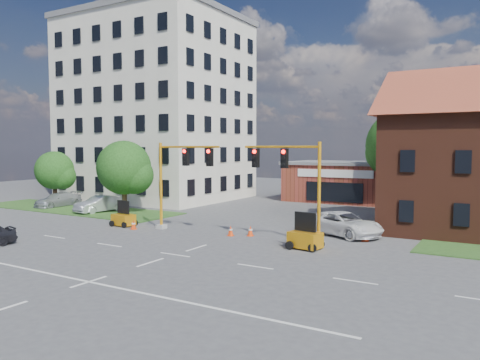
{
  "coord_description": "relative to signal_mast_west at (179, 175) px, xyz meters",
  "views": [
    {
      "loc": [
        15.87,
        -19.91,
        5.86
      ],
      "look_at": [
        -1.76,
        10.0,
        3.44
      ],
      "focal_mm": 35.0,
      "sensor_mm": 36.0,
      "label": 1
    }
  ],
  "objects": [
    {
      "name": "brick_shop",
      "position": [
        4.36,
        23.99,
        -1.76
      ],
      "size": [
        12.4,
        8.4,
        4.3
      ],
      "color": "brown",
      "rests_on": "ground"
    },
    {
      "name": "cone_b",
      "position": [
        4.12,
        0.19,
        -3.58
      ],
      "size": [
        0.4,
        0.4,
        0.7
      ],
      "color": "red",
      "rests_on": "ground"
    },
    {
      "name": "sedan_silver_front",
      "position": [
        -11.93,
        3.74,
        -3.16
      ],
      "size": [
        2.16,
        4.78,
        1.52
      ],
      "primitive_type": "imported",
      "rotation": [
        0.0,
        0.0,
        -0.12
      ],
      "color": "#B7BBC0",
      "rests_on": "ground"
    },
    {
      "name": "sedan_silver_rear",
      "position": [
        -18.48,
        4.42,
        -3.22
      ],
      "size": [
        2.12,
        4.87,
        1.39
      ],
      "primitive_type": "imported",
      "rotation": [
        0.0,
        0.0,
        -0.03
      ],
      "color": "#B7BBC0",
      "rests_on": "ground"
    },
    {
      "name": "tree_large",
      "position": [
        11.22,
        21.08,
        1.86
      ],
      "size": [
        7.41,
        7.06,
        9.57
      ],
      "color": "#312212",
      "rests_on": "ground"
    },
    {
      "name": "ground",
      "position": [
        4.36,
        -6.0,
        -3.92
      ],
      "size": [
        120.0,
        120.0,
        0.0
      ],
      "primitive_type": "plane",
      "color": "#444447",
      "rests_on": "ground"
    },
    {
      "name": "pickup_white",
      "position": [
        10.47,
        4.16,
        -3.14
      ],
      "size": [
        6.19,
        4.61,
        1.56
      ],
      "primitive_type": "imported",
      "rotation": [
        0.0,
        0.0,
        1.16
      ],
      "color": "white",
      "rests_on": "ground"
    },
    {
      "name": "cone_d",
      "position": [
        12.31,
        3.0,
        -3.58
      ],
      "size": [
        0.4,
        0.4,
        0.7
      ],
      "color": "red",
      "rests_on": "ground"
    },
    {
      "name": "office_block",
      "position": [
        -15.64,
        15.91,
        6.39
      ],
      "size": [
        18.4,
        15.4,
        20.6
      ],
      "color": "beige",
      "rests_on": "ground"
    },
    {
      "name": "cone_a",
      "position": [
        -3.17,
        -1.23,
        -3.58
      ],
      "size": [
        0.4,
        0.4,
        0.7
      ],
      "color": "red",
      "rests_on": "ground"
    },
    {
      "name": "lane_markings",
      "position": [
        4.36,
        -9.0,
        -3.91
      ],
      "size": [
        60.0,
        36.0,
        0.01
      ],
      "primitive_type": null,
      "color": "silver",
      "rests_on": "ground"
    },
    {
      "name": "signal_mast_east",
      "position": [
        8.71,
        0.0,
        0.0
      ],
      "size": [
        5.3,
        0.6,
        6.2
      ],
      "color": "gray",
      "rests_on": "ground"
    },
    {
      "name": "trailer_east",
      "position": [
        9.93,
        -1.02,
        -3.28
      ],
      "size": [
        1.96,
        1.46,
        2.04
      ],
      "rotation": [
        0.0,
        0.0,
        -0.16
      ],
      "color": "#FFA715",
      "rests_on": "ground"
    },
    {
      "name": "trailer_west",
      "position": [
        -4.78,
        -0.58,
        -3.35
      ],
      "size": [
        1.72,
        1.25,
        1.83
      ],
      "rotation": [
        0.0,
        0.0,
        -0.11
      ],
      "color": "#FFA715",
      "rests_on": "ground"
    },
    {
      "name": "grass_verge_nw",
      "position": [
        -15.64,
        4.0,
        -3.88
      ],
      "size": [
        22.0,
        6.0,
        0.08
      ],
      "primitive_type": "cube",
      "color": "#24481B",
      "rests_on": "ground"
    },
    {
      "name": "tree_nw_front",
      "position": [
        -9.4,
        4.58,
        -0.03
      ],
      "size": [
        5.03,
        4.79,
        6.46
      ],
      "color": "#312212",
      "rests_on": "ground"
    },
    {
      "name": "tree_nw_rear",
      "position": [
        -19.45,
        5.08,
        -0.52
      ],
      "size": [
        4.02,
        3.83,
        5.48
      ],
      "color": "#312212",
      "rests_on": "ground"
    },
    {
      "name": "cone_c",
      "position": [
        5.27,
        0.83,
        -3.58
      ],
      "size": [
        0.4,
        0.4,
        0.7
      ],
      "color": "red",
      "rests_on": "ground"
    },
    {
      "name": "signal_mast_west",
      "position": [
        0.0,
        0.0,
        0.0
      ],
      "size": [
        5.3,
        0.6,
        6.2
      ],
      "color": "gray",
      "rests_on": "ground"
    }
  ]
}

